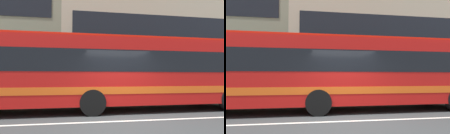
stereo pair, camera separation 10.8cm
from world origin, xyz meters
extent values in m
plane|color=#35393A|center=(0.00, 0.00, 0.00)|extent=(160.00, 160.00, 0.00)
cube|color=silver|center=(0.00, 0.00, 0.00)|extent=(60.00, 0.16, 0.01)
cube|color=#204823|center=(0.69, 5.70, 0.45)|extent=(21.32, 1.10, 0.90)
cube|color=#C1AF95|center=(7.91, 14.64, 5.04)|extent=(21.68, 10.38, 10.09)
cube|color=black|center=(7.91, 9.43, 5.85)|extent=(19.95, 0.04, 2.02)
cube|color=red|center=(-0.25, 2.20, 1.71)|extent=(12.39, 2.62, 2.71)
cube|color=black|center=(-0.25, 2.20, 2.11)|extent=(11.64, 2.63, 0.87)
cube|color=#EC5817|center=(-0.25, 2.20, 0.96)|extent=(12.14, 2.64, 0.28)
cube|color=red|center=(-0.25, 2.20, 3.12)|extent=(11.89, 2.22, 0.12)
cylinder|color=black|center=(4.91, 3.40, 0.50)|extent=(1.00, 0.29, 1.00)
cylinder|color=black|center=(-1.04, 3.33, 0.50)|extent=(1.00, 0.29, 1.00)
cylinder|color=black|center=(-1.02, 1.06, 0.50)|extent=(1.00, 0.29, 1.00)
camera|label=1|loc=(-1.58, -6.52, 1.46)|focal=31.76mm
camera|label=2|loc=(-1.48, -6.54, 1.46)|focal=31.76mm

